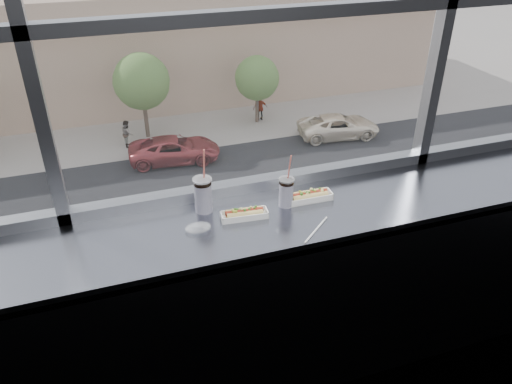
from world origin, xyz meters
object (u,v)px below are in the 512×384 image
object	(u,v)px
car_near_e	(447,175)
pedestrian_d	(260,106)
car_near_d	(254,211)
tree_center	(142,82)
pedestrian_b	(127,131)
wrapper	(198,228)
soda_cup_left	(203,193)
hotdog_tray_left	(244,214)
tree_right	(257,78)
car_far_c	(339,123)
hotdog_tray_right	(309,196)
soda_cup_right	(286,191)
car_far_b	(174,146)
loose_straw	(316,230)

from	to	relation	value
car_near_e	pedestrian_d	xyz separation A→B (m)	(-5.95, 12.27, 0.05)
car_near_d	tree_center	xyz separation A→B (m)	(-3.22, 12.00, 2.67)
pedestrian_b	tree_center	xyz separation A→B (m)	(1.32, 1.05, 2.63)
pedestrian_d	car_near_e	bearing A→B (deg)	115.85
car_near_d	pedestrian_b	size ratio (longest dim) A/B	2.83
wrapper	pedestrian_d	xyz separation A→B (m)	(10.28, 28.55, -11.04)
soda_cup_left	car_near_d	world-z (taller)	soda_cup_left
hotdog_tray_left	car_near_e	bearing A→B (deg)	50.93
car_near_d	tree_right	bearing A→B (deg)	-17.83
hotdog_tray_left	car_far_c	xyz separation A→B (m)	(13.85, 24.25, -11.10)
hotdog_tray_left	tree_center	distance (m)	29.57
hotdog_tray_right	soda_cup_right	world-z (taller)	soda_cup_right
soda_cup_left	pedestrian_b	world-z (taller)	soda_cup_left
hotdog_tray_right	car_far_b	size ratio (longest dim) A/B	0.04
car_near_e	pedestrian_d	world-z (taller)	pedestrian_d
car_near_d	car_near_e	bearing A→B (deg)	-88.45
car_far_b	tree_center	xyz separation A→B (m)	(-1.03, 4.00, 2.65)
soda_cup_left	hotdog_tray_right	bearing A→B (deg)	-8.14
hotdog_tray_right	wrapper	size ratio (longest dim) A/B	2.24
car_near_e	tree_center	xyz separation A→B (m)	(-13.72, 12.00, 2.65)
car_near_d	soda_cup_right	bearing A→B (deg)	163.58
soda_cup_left	pedestrian_d	size ratio (longest dim) A/B	0.17
soda_cup_left	pedestrian_d	distance (m)	32.17
wrapper	pedestrian_b	bearing A→B (deg)	87.51
tree_center	tree_right	xyz separation A→B (m)	(7.44, 0.00, -0.56)
soda_cup_left	car_far_c	distance (m)	30.06
wrapper	car_near_e	size ratio (longest dim) A/B	0.02
soda_cup_right	car_far_b	world-z (taller)	soda_cup_right
loose_straw	car_far_c	xyz separation A→B (m)	(13.57, 24.46, -11.08)
car_far_c	car_near_e	world-z (taller)	car_near_e
wrapper	loose_straw	bearing A→B (deg)	-19.03
hotdog_tray_right	tree_center	distance (m)	29.50
hotdog_tray_right	tree_right	size ratio (longest dim) A/B	0.05
hotdog_tray_right	soda_cup_right	size ratio (longest dim) A/B	0.85
soda_cup_left	car_near_d	xyz separation A→B (m)	(5.66, 16.13, -11.20)
hotdog_tray_left	tree_right	xyz separation A→B (m)	(9.71, 28.25, -9.01)
hotdog_tray_left	car_near_e	size ratio (longest dim) A/B	0.04
hotdog_tray_left	soda_cup_left	world-z (taller)	soda_cup_left
hotdog_tray_right	loose_straw	size ratio (longest dim) A/B	1.03
hotdog_tray_left	car_far_b	size ratio (longest dim) A/B	0.04
soda_cup_left	car_near_d	size ratio (longest dim) A/B	0.06
car_near_d	soda_cup_left	bearing A→B (deg)	162.20
soda_cup_left	car_near_d	bearing A→B (deg)	70.65
loose_straw	pedestrian_d	distance (m)	32.29
car_far_c	pedestrian_d	distance (m)	5.73
soda_cup_left	wrapper	xyz separation A→B (m)	(-0.07, -0.15, -0.09)
hotdog_tray_right	pedestrian_b	xyz separation A→B (m)	(0.58, 27.16, -11.08)
hotdog_tray_left	hotdog_tray_right	distance (m)	0.37
hotdog_tray_right	soda_cup_left	bearing A→B (deg)	172.97
soda_cup_right	car_near_d	size ratio (longest dim) A/B	0.05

